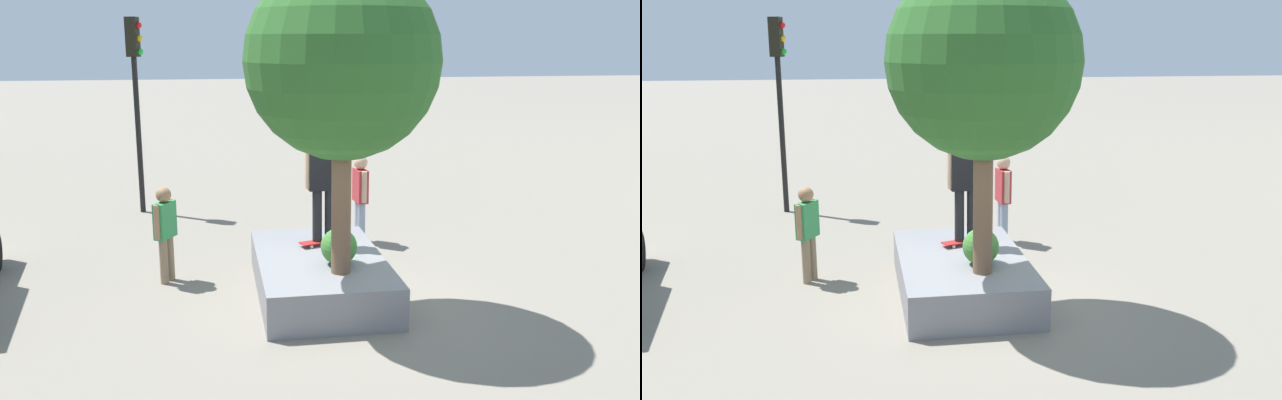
% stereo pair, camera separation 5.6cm
% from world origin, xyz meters
% --- Properties ---
extents(ground_plane, '(120.00, 120.00, 0.00)m').
position_xyz_m(ground_plane, '(0.00, 0.00, 0.00)').
color(ground_plane, gray).
extents(planter_ledge, '(3.22, 1.94, 0.61)m').
position_xyz_m(planter_ledge, '(0.59, 0.21, 0.31)').
color(planter_ledge, gray).
rests_on(planter_ledge, ground).
extents(plaza_tree, '(2.68, 2.68, 4.34)m').
position_xyz_m(plaza_tree, '(-0.18, 0.03, 3.59)').
color(plaza_tree, brown).
rests_on(plaza_tree, planter_ledge).
extents(boxwood_shrub, '(0.55, 0.55, 0.55)m').
position_xyz_m(boxwood_shrub, '(0.18, -0.01, 0.89)').
color(boxwood_shrub, '#3D7A33').
rests_on(boxwood_shrub, planter_ledge).
extents(skateboard, '(0.44, 0.83, 0.07)m').
position_xyz_m(skateboard, '(1.18, 0.06, 0.67)').
color(skateboard, '#A51E1E').
rests_on(skateboard, planter_ledge).
extents(skateboarder, '(0.28, 0.61, 1.79)m').
position_xyz_m(skateboarder, '(1.18, 0.06, 1.72)').
color(skateboarder, black).
rests_on(skateboarder, skateboard).
extents(traffic_light_corner, '(0.33, 0.37, 4.36)m').
position_xyz_m(traffic_light_corner, '(6.36, 3.41, 2.98)').
color(traffic_light_corner, black).
rests_on(traffic_light_corner, ground).
extents(pedestrian_crossing, '(0.58, 0.27, 1.72)m').
position_xyz_m(pedestrian_crossing, '(3.22, -1.01, 0.99)').
color(pedestrian_crossing, '#8C9EB7').
rests_on(pedestrian_crossing, ground).
extents(bystander_watching, '(0.48, 0.37, 1.59)m').
position_xyz_m(bystander_watching, '(1.52, 2.60, 0.92)').
color(bystander_watching, '#847056').
rests_on(bystander_watching, ground).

